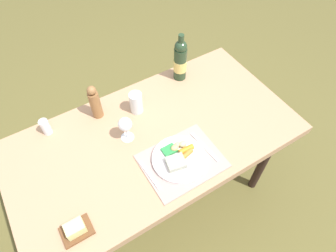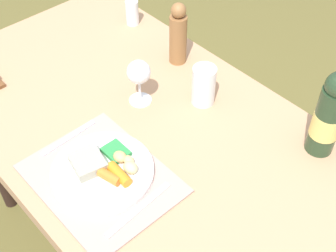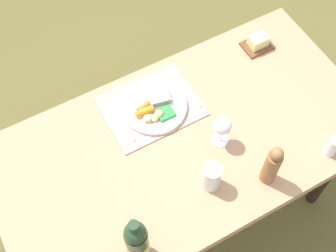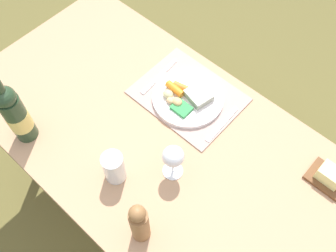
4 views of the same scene
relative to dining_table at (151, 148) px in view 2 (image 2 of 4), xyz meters
The scene contains 10 objects.
dining_table is the anchor object (origin of this frame).
placemat 0.23m from the dining_table, 78.50° to the right, with size 0.39×0.31×0.01m, color tan.
dinner_plate 0.22m from the dining_table, 80.10° to the right, with size 0.27×0.27×0.05m.
fork 0.25m from the dining_table, 124.80° to the right, with size 0.02×0.18×0.01m, color silver.
knife 0.28m from the dining_table, 47.21° to the right, with size 0.02×0.21×0.01m, color silver.
wine_bottle 0.52m from the dining_table, 40.23° to the left, with size 0.08×0.08×0.31m.
wine_glass 0.23m from the dining_table, 152.49° to the left, with size 0.07×0.07×0.15m.
water_tumbler 0.24m from the dining_table, 87.51° to the left, with size 0.07×0.07×0.13m.
salt_shaker 0.58m from the dining_table, 145.92° to the left, with size 0.05×0.05×0.09m, color white.
pepper_mill 0.39m from the dining_table, 123.71° to the left, with size 0.06×0.06×0.22m.
Camera 2 is at (0.71, -0.58, 1.74)m, focal length 49.40 mm.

